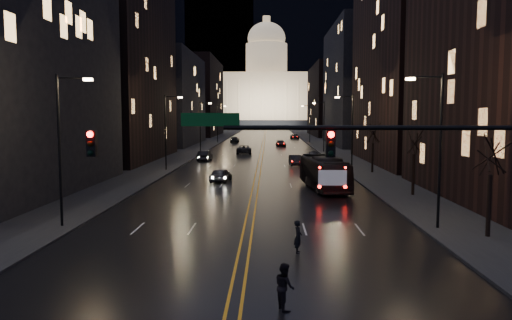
# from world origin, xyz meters

# --- Properties ---
(ground) EXTENTS (900.00, 900.00, 0.00)m
(ground) POSITION_xyz_m (0.00, 0.00, 0.00)
(ground) COLOR black
(ground) RESTS_ON ground
(road) EXTENTS (20.00, 320.00, 0.02)m
(road) POSITION_xyz_m (0.00, 130.00, 0.01)
(road) COLOR black
(road) RESTS_ON ground
(sidewalk_left) EXTENTS (8.00, 320.00, 0.16)m
(sidewalk_left) POSITION_xyz_m (-14.00, 130.00, 0.08)
(sidewalk_left) COLOR black
(sidewalk_left) RESTS_ON ground
(sidewalk_right) EXTENTS (8.00, 320.00, 0.16)m
(sidewalk_right) POSITION_xyz_m (14.00, 130.00, 0.08)
(sidewalk_right) COLOR black
(sidewalk_right) RESTS_ON ground
(center_line) EXTENTS (0.62, 320.00, 0.01)m
(center_line) POSITION_xyz_m (0.00, 130.00, 0.03)
(center_line) COLOR orange
(center_line) RESTS_ON road
(building_left_mid) EXTENTS (12.00, 30.00, 28.00)m
(building_left_mid) POSITION_xyz_m (-21.00, 54.00, 14.00)
(building_left_mid) COLOR black
(building_left_mid) RESTS_ON ground
(building_left_far) EXTENTS (12.00, 34.00, 20.00)m
(building_left_far) POSITION_xyz_m (-21.00, 92.00, 10.00)
(building_left_far) COLOR black
(building_left_far) RESTS_ON ground
(building_left_dist) EXTENTS (12.00, 40.00, 24.00)m
(building_left_dist) POSITION_xyz_m (-21.00, 140.00, 12.00)
(building_left_dist) COLOR black
(building_left_dist) RESTS_ON ground
(building_right_tall) EXTENTS (12.00, 30.00, 38.00)m
(building_right_tall) POSITION_xyz_m (21.00, 50.00, 19.00)
(building_right_tall) COLOR black
(building_right_tall) RESTS_ON ground
(building_right_mid) EXTENTS (12.00, 34.00, 26.00)m
(building_right_mid) POSITION_xyz_m (21.00, 92.00, 13.00)
(building_right_mid) COLOR black
(building_right_mid) RESTS_ON ground
(building_right_dist) EXTENTS (12.00, 40.00, 22.00)m
(building_right_dist) POSITION_xyz_m (21.00, 140.00, 11.00)
(building_right_dist) COLOR black
(building_right_dist) RESTS_ON ground
(mountain_ridge) EXTENTS (520.00, 60.00, 130.00)m
(mountain_ridge) POSITION_xyz_m (40.00, 380.00, 65.00)
(mountain_ridge) COLOR black
(mountain_ridge) RESTS_ON ground
(capitol) EXTENTS (90.00, 50.00, 58.50)m
(capitol) POSITION_xyz_m (0.00, 250.00, 17.15)
(capitol) COLOR black
(capitol) RESTS_ON ground
(traffic_signal) EXTENTS (17.29, 0.45, 7.00)m
(traffic_signal) POSITION_xyz_m (5.91, -0.00, 5.10)
(traffic_signal) COLOR black
(traffic_signal) RESTS_ON ground
(streetlamp_right_near) EXTENTS (2.13, 0.25, 9.00)m
(streetlamp_right_near) POSITION_xyz_m (10.81, 10.00, 5.08)
(streetlamp_right_near) COLOR black
(streetlamp_right_near) RESTS_ON ground
(streetlamp_left_near) EXTENTS (2.13, 0.25, 9.00)m
(streetlamp_left_near) POSITION_xyz_m (-10.81, 10.00, 5.08)
(streetlamp_left_near) COLOR black
(streetlamp_left_near) RESTS_ON ground
(streetlamp_right_mid) EXTENTS (2.13, 0.25, 9.00)m
(streetlamp_right_mid) POSITION_xyz_m (10.81, 40.00, 5.08)
(streetlamp_right_mid) COLOR black
(streetlamp_right_mid) RESTS_ON ground
(streetlamp_left_mid) EXTENTS (2.13, 0.25, 9.00)m
(streetlamp_left_mid) POSITION_xyz_m (-10.81, 40.00, 5.08)
(streetlamp_left_mid) COLOR black
(streetlamp_left_mid) RESTS_ON ground
(streetlamp_right_far) EXTENTS (2.13, 0.25, 9.00)m
(streetlamp_right_far) POSITION_xyz_m (10.81, 70.00, 5.08)
(streetlamp_right_far) COLOR black
(streetlamp_right_far) RESTS_ON ground
(streetlamp_left_far) EXTENTS (2.13, 0.25, 9.00)m
(streetlamp_left_far) POSITION_xyz_m (-10.81, 70.00, 5.08)
(streetlamp_left_far) COLOR black
(streetlamp_left_far) RESTS_ON ground
(streetlamp_right_dist) EXTENTS (2.13, 0.25, 9.00)m
(streetlamp_right_dist) POSITION_xyz_m (10.81, 100.00, 5.08)
(streetlamp_right_dist) COLOR black
(streetlamp_right_dist) RESTS_ON ground
(streetlamp_left_dist) EXTENTS (2.13, 0.25, 9.00)m
(streetlamp_left_dist) POSITION_xyz_m (-10.81, 100.00, 5.08)
(streetlamp_left_dist) COLOR black
(streetlamp_left_dist) RESTS_ON ground
(tree_right_near) EXTENTS (2.40, 2.40, 6.65)m
(tree_right_near) POSITION_xyz_m (13.00, 8.00, 4.53)
(tree_right_near) COLOR black
(tree_right_near) RESTS_ON ground
(tree_right_mid) EXTENTS (2.40, 2.40, 6.65)m
(tree_right_mid) POSITION_xyz_m (13.00, 22.00, 4.53)
(tree_right_mid) COLOR black
(tree_right_mid) RESTS_ON ground
(tree_right_far) EXTENTS (2.40, 2.40, 6.65)m
(tree_right_far) POSITION_xyz_m (13.00, 38.00, 4.53)
(tree_right_far) COLOR black
(tree_right_far) RESTS_ON ground
(bus) EXTENTS (3.69, 10.82, 2.95)m
(bus) POSITION_xyz_m (6.16, 25.86, 1.48)
(bus) COLOR black
(bus) RESTS_ON ground
(oncoming_car_a) EXTENTS (2.22, 4.35, 1.42)m
(oncoming_car_a) POSITION_xyz_m (-3.56, 30.51, 0.71)
(oncoming_car_a) COLOR black
(oncoming_car_a) RESTS_ON ground
(oncoming_car_b) EXTENTS (1.85, 4.58, 1.48)m
(oncoming_car_b) POSITION_xyz_m (-8.00, 52.89, 0.74)
(oncoming_car_b) COLOR black
(oncoming_car_b) RESTS_ON ground
(oncoming_car_c) EXTENTS (2.81, 5.61, 1.52)m
(oncoming_car_c) POSITION_xyz_m (-3.03, 66.43, 0.76)
(oncoming_car_c) COLOR black
(oncoming_car_c) RESTS_ON ground
(oncoming_car_d) EXTENTS (2.04, 4.92, 1.42)m
(oncoming_car_d) POSITION_xyz_m (-6.97, 101.00, 0.71)
(oncoming_car_d) COLOR black
(oncoming_car_d) RESTS_ON ground
(receding_car_a) EXTENTS (1.69, 4.26, 1.38)m
(receding_car_a) POSITION_xyz_m (4.74, 46.81, 0.69)
(receding_car_a) COLOR black
(receding_car_a) RESTS_ON ground
(receding_car_b) EXTENTS (2.10, 4.45, 1.47)m
(receding_car_b) POSITION_xyz_m (7.81, 54.44, 0.74)
(receding_car_b) COLOR black
(receding_car_b) RESTS_ON ground
(receding_car_c) EXTENTS (2.23, 4.66, 1.31)m
(receding_car_c) POSITION_xyz_m (3.76, 85.72, 0.66)
(receding_car_c) COLOR black
(receding_car_c) RESTS_ON ground
(receding_car_d) EXTENTS (2.37, 5.11, 1.42)m
(receding_car_d) POSITION_xyz_m (8.37, 118.68, 0.71)
(receding_car_d) COLOR black
(receding_car_d) RESTS_ON ground
(pedestrian_a) EXTENTS (0.46, 0.63, 1.61)m
(pedestrian_a) POSITION_xyz_m (2.62, 5.00, 0.80)
(pedestrian_a) COLOR black
(pedestrian_a) RESTS_ON ground
(pedestrian_b) EXTENTS (0.67, 0.89, 1.63)m
(pedestrian_b) POSITION_xyz_m (1.75, -2.00, 0.81)
(pedestrian_b) COLOR black
(pedestrian_b) RESTS_ON ground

